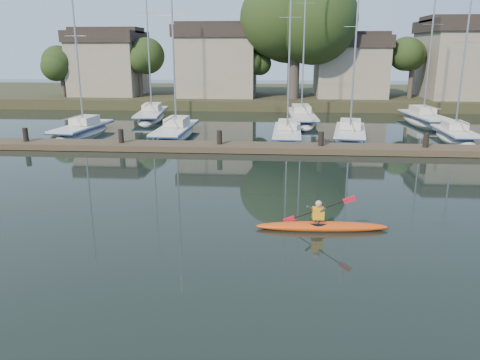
# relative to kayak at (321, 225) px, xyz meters

# --- Properties ---
(ground) EXTENTS (160.00, 160.00, 0.00)m
(ground) POSITION_rel_kayak_xyz_m (-1.93, -1.55, -0.17)
(ground) COLOR black
(ground) RESTS_ON ground
(kayak) EXTENTS (4.49, 0.84, 1.43)m
(kayak) POSITION_rel_kayak_xyz_m (0.00, 0.00, 0.00)
(kayak) COLOR #CA4B0F
(kayak) RESTS_ON ground
(dock) EXTENTS (34.00, 2.00, 1.80)m
(dock) POSITION_rel_kayak_xyz_m (-1.93, 12.45, 0.03)
(dock) COLOR brown
(dock) RESTS_ON ground
(sailboat_0) EXTENTS (2.86, 7.59, 11.76)m
(sailboat_0) POSITION_rel_kayak_xyz_m (-15.42, 17.43, -0.37)
(sailboat_0) COLOR silver
(sailboat_0) RESTS_ON ground
(sailboat_1) EXTENTS (2.33, 8.52, 13.84)m
(sailboat_1) POSITION_rel_kayak_xyz_m (-8.62, 17.30, -0.36)
(sailboat_1) COLOR silver
(sailboat_1) RESTS_ON ground
(sailboat_2) EXTENTS (2.16, 8.20, 13.48)m
(sailboat_2) POSITION_rel_kayak_xyz_m (-0.80, 17.03, -0.34)
(sailboat_2) COLOR silver
(sailboat_2) RESTS_ON ground
(sailboat_3) EXTENTS (3.23, 8.05, 12.62)m
(sailboat_3) POSITION_rel_kayak_xyz_m (3.46, 17.12, -0.36)
(sailboat_3) COLOR silver
(sailboat_3) RESTS_ON ground
(sailboat_4) EXTENTS (2.06, 6.50, 11.00)m
(sailboat_4) POSITION_rel_kayak_xyz_m (10.60, 17.56, -0.35)
(sailboat_4) COLOR silver
(sailboat_4) RESTS_ON ground
(sailboat_5) EXTENTS (3.07, 9.28, 15.08)m
(sailboat_5) POSITION_rel_kayak_xyz_m (-12.51, 25.52, -0.36)
(sailboat_5) COLOR silver
(sailboat_5) RESTS_ON ground
(sailboat_6) EXTENTS (2.52, 10.23, 16.15)m
(sailboat_6) POSITION_rel_kayak_xyz_m (0.60, 25.15, -0.36)
(sailboat_6) COLOR silver
(sailboat_6) RESTS_ON ground
(sailboat_7) EXTENTS (3.03, 8.54, 13.48)m
(sailboat_7) POSITION_rel_kayak_xyz_m (10.72, 25.03, -0.37)
(sailboat_7) COLOR silver
(sailboat_7) RESTS_ON ground
(shore) EXTENTS (90.00, 25.25, 12.75)m
(shore) POSITION_rel_kayak_xyz_m (-0.31, 38.74, 3.05)
(shore) COLOR #28361B
(shore) RESTS_ON ground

